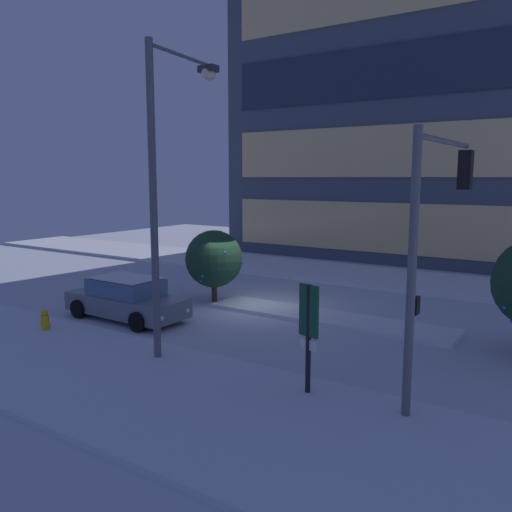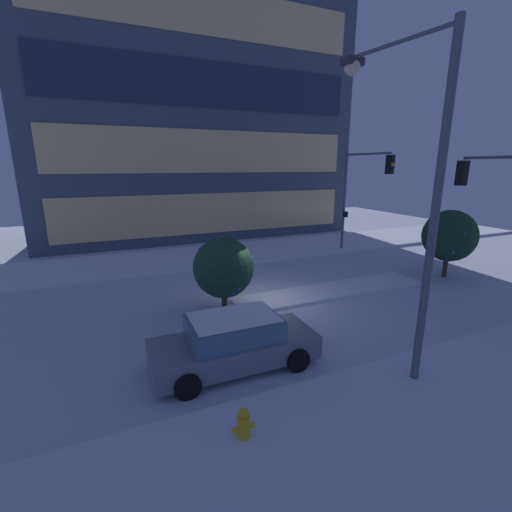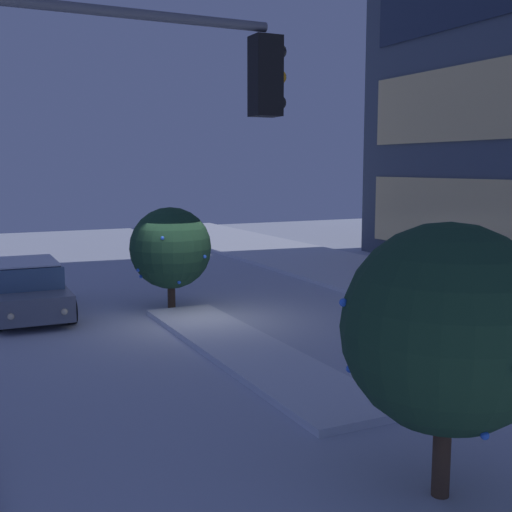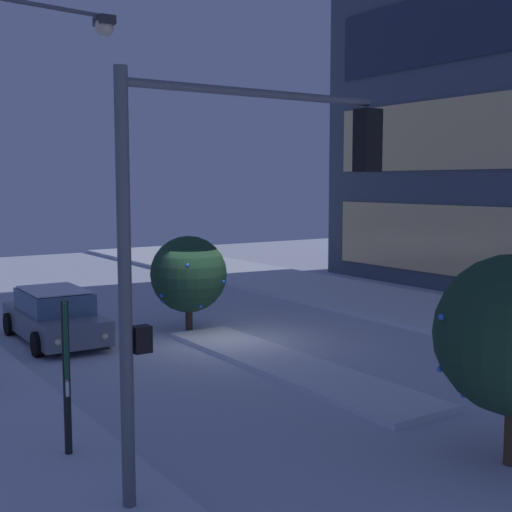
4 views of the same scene
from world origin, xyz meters
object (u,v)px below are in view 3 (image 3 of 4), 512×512
(traffic_light_corner_near_right, at_px, (71,159))
(decorated_tree_left_of_median, at_px, (171,248))
(car_near, at_px, (28,289))
(decorated_tree_median, at_px, (447,329))

(traffic_light_corner_near_right, distance_m, decorated_tree_left_of_median, 10.94)
(traffic_light_corner_near_right, bearing_deg, decorated_tree_left_of_median, 65.86)
(car_near, distance_m, decorated_tree_median, 13.05)
(car_near, xyz_separation_m, traffic_light_corner_near_right, (10.74, -0.61, 3.39))
(decorated_tree_median, distance_m, decorated_tree_left_of_median, 11.57)
(decorated_tree_median, bearing_deg, car_near, -165.02)
(decorated_tree_left_of_median, bearing_deg, car_near, -104.70)
(traffic_light_corner_near_right, bearing_deg, car_near, 86.73)
(decorated_tree_left_of_median, bearing_deg, decorated_tree_median, -1.99)
(car_near, xyz_separation_m, decorated_tree_left_of_median, (0.99, 3.76, 1.03))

